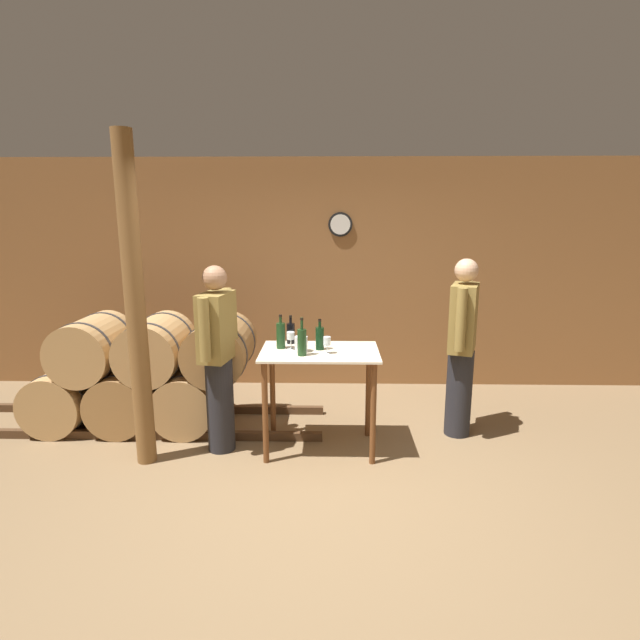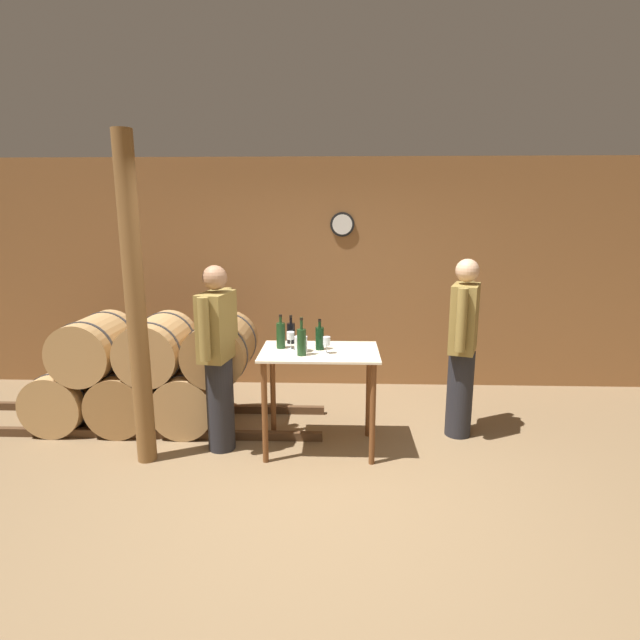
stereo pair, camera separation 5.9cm
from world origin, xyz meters
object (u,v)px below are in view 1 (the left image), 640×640
(wooden_post, at_px, (135,306))
(wine_bottle_center, at_px, (302,341))
(wine_glass_near_left, at_px, (291,336))
(person_host, at_px, (462,344))
(wine_glass_near_center, at_px, (327,342))
(person_visitor_with_scarf, at_px, (218,355))
(wine_bottle_left, at_px, (291,333))
(wine_bottle_right, at_px, (320,338))
(wine_bottle_far_left, at_px, (281,335))
(ice_bucket, at_px, (301,344))

(wooden_post, bearing_deg, wine_bottle_center, 5.09)
(wine_glass_near_left, bearing_deg, person_host, 10.53)
(wooden_post, relative_size, wine_glass_near_left, 17.15)
(wine_glass_near_center, xyz_separation_m, person_visitor_with_scarf, (-0.94, 0.05, -0.14))
(wine_bottle_left, xyz_separation_m, wine_bottle_right, (0.27, -0.20, 0.01))
(wooden_post, bearing_deg, person_host, 11.98)
(wine_bottle_far_left, bearing_deg, person_visitor_with_scarf, -168.57)
(wine_bottle_far_left, relative_size, person_visitor_with_scarf, 0.18)
(wine_bottle_far_left, xyz_separation_m, person_visitor_with_scarf, (-0.54, -0.11, -0.16))
(wooden_post, height_order, wine_bottle_center, wooden_post)
(person_visitor_with_scarf, bearing_deg, wine_bottle_far_left, 11.43)
(wooden_post, xyz_separation_m, wine_bottle_far_left, (1.13, 0.34, -0.32))
(wooden_post, relative_size, wine_glass_near_center, 18.47)
(wine_glass_near_left, height_order, person_visitor_with_scarf, person_visitor_with_scarf)
(wooden_post, relative_size, person_visitor_with_scarf, 1.63)
(wine_bottle_center, distance_m, wine_glass_near_left, 0.21)
(wine_bottle_far_left, height_order, wine_bottle_right, wine_bottle_far_left)
(wine_glass_near_left, xyz_separation_m, person_host, (1.56, 0.29, -0.14))
(wine_glass_near_left, xyz_separation_m, ice_bucket, (0.09, -0.07, -0.05))
(wine_glass_near_left, bearing_deg, wine_bottle_far_left, 157.23)
(wine_glass_near_left, distance_m, wine_glass_near_center, 0.34)
(wine_bottle_right, relative_size, wine_glass_near_center, 1.85)
(wine_glass_near_center, height_order, person_host, person_host)
(wine_bottle_center, height_order, person_visitor_with_scarf, person_visitor_with_scarf)
(wine_glass_near_center, bearing_deg, wooden_post, -173.34)
(wine_glass_near_center, height_order, person_visitor_with_scarf, person_visitor_with_scarf)
(wine_bottle_left, xyz_separation_m, person_host, (1.58, 0.09, -0.12))
(wooden_post, height_order, wine_glass_near_center, wooden_post)
(wine_bottle_left, height_order, person_visitor_with_scarf, person_visitor_with_scarf)
(wine_bottle_left, xyz_separation_m, ice_bucket, (0.11, -0.27, -0.03))
(wooden_post, height_order, wine_glass_near_left, wooden_post)
(wine_glass_near_left, relative_size, person_host, 0.09)
(wine_bottle_left, xyz_separation_m, wine_glass_near_center, (0.33, -0.33, 0.00))
(wine_bottle_left, bearing_deg, wine_glass_near_center, -44.43)
(wine_bottle_left, bearing_deg, wine_bottle_right, -36.84)
(wine_bottle_left, xyz_separation_m, wine_bottle_center, (0.12, -0.39, 0.02))
(wine_bottle_right, bearing_deg, ice_bucket, -155.79)
(wine_glass_near_center, distance_m, person_visitor_with_scarf, 0.95)
(wine_bottle_center, relative_size, wine_bottle_right, 1.20)
(wine_bottle_far_left, height_order, person_host, person_host)
(wooden_post, xyz_separation_m, wine_bottle_left, (1.20, 0.51, -0.34))
(wine_bottle_center, height_order, wine_glass_near_left, wine_bottle_center)
(wine_bottle_center, bearing_deg, wine_glass_near_center, 16.35)
(wine_glass_near_left, distance_m, person_host, 1.60)
(wooden_post, height_order, wine_bottle_far_left, wooden_post)
(wine_bottle_far_left, relative_size, ice_bucket, 2.26)
(wine_bottle_far_left, relative_size, wine_bottle_right, 1.12)
(wooden_post, distance_m, person_visitor_with_scarf, 0.80)
(wine_glass_near_center, relative_size, person_host, 0.09)
(wooden_post, xyz_separation_m, ice_bucket, (1.31, 0.23, -0.37))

